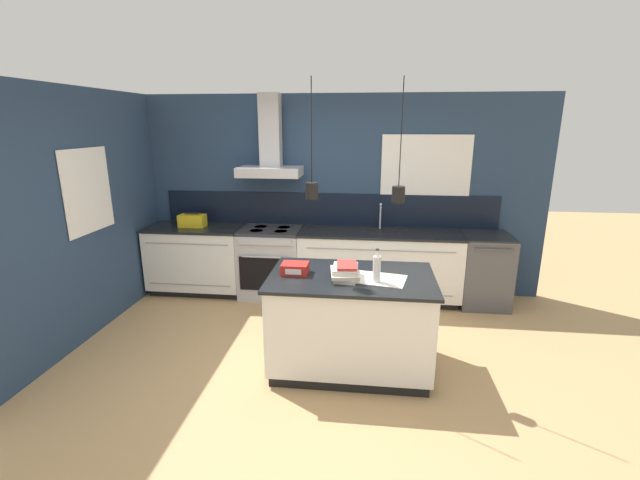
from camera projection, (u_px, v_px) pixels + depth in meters
name	position (u px, v px, depth m)	size (l,w,h in m)	color
ground_plane	(307.00, 365.00, 4.09)	(16.00, 16.00, 0.00)	tan
wall_back	(325.00, 192.00, 5.65)	(5.60, 2.13, 2.60)	navy
wall_left	(96.00, 211.00, 4.68)	(0.08, 3.80, 2.60)	navy
counter_run_left	(198.00, 259.00, 5.78)	(1.26, 0.64, 0.91)	black
counter_run_sink	(379.00, 265.00, 5.51)	(2.05, 0.64, 1.25)	black
oven_range	(271.00, 262.00, 5.67)	(0.79, 0.66, 0.91)	#B5B5BA
dishwasher	(484.00, 270.00, 5.37)	(0.59, 0.65, 0.91)	#4C4C51
kitchen_island	(351.00, 321.00, 3.96)	(1.49, 0.94, 0.91)	black
bottle_on_island	(377.00, 268.00, 3.66)	(0.07, 0.07, 0.30)	silver
book_stack	(346.00, 272.00, 3.75)	(0.28, 0.36, 0.14)	beige
red_supply_box	(295.00, 268.00, 3.89)	(0.24, 0.19, 0.10)	red
paper_pile	(378.00, 279.00, 3.76)	(0.53, 0.42, 0.01)	silver
yellow_toolbox	(192.00, 221.00, 5.65)	(0.34, 0.18, 0.19)	gold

